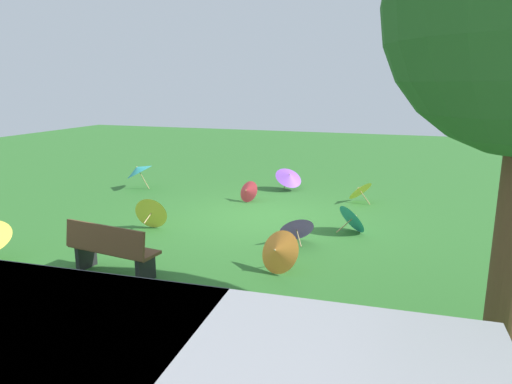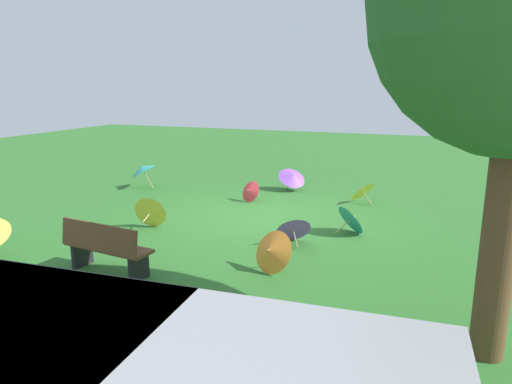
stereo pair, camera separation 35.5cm
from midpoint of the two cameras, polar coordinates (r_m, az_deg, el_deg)
The scene contains 10 objects.
ground at distance 11.04m, azimuth 1.78°, elevation -3.11°, with size 40.00×40.00×0.00m, color #2D6B28.
park_bench at distance 8.02m, azimuth -16.77°, elevation -6.52°, with size 1.65×0.67×0.90m.
parasol_teal_0 at distance 14.35m, azimuth -13.03°, elevation 2.77°, with size 1.00×1.01×0.86m.
parasol_teal_1 at distance 10.01m, azimuth 12.72°, elevation -3.18°, with size 0.85×0.86×0.66m.
parasol_yellow_0 at distance 10.43m, azimuth -11.68°, elevation -2.26°, with size 0.76×0.68×0.74m.
parasol_red_0 at distance 12.43m, azimuth -0.02°, elevation 0.13°, with size 0.68×0.62×0.58m.
parasol_purple_1 at distance 9.24m, azimuth 5.63°, elevation -4.43°, with size 0.87×0.81×0.62m.
parasol_orange_0 at distance 7.81m, azimuth 3.14°, elevation -7.26°, with size 0.88×0.77×0.73m.
parasol_yellow_2 at distance 12.57m, azimuth 13.60°, elevation 0.19°, with size 0.82×0.87×0.64m.
parasol_purple_2 at distance 13.74m, azimuth 5.21°, elevation 1.90°, with size 1.08×1.08×0.72m.
Camera 2 is at (-3.67, 9.94, 3.09)m, focal length 32.67 mm.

